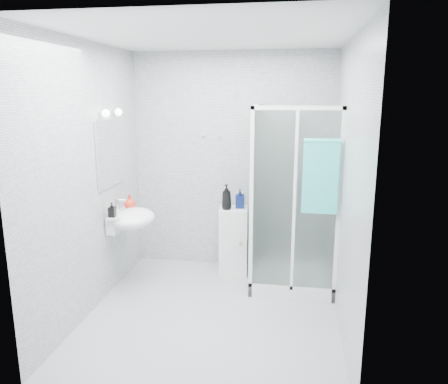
% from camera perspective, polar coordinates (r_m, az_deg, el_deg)
% --- Properties ---
extents(room, '(2.40, 2.60, 2.60)m').
position_cam_1_polar(room, '(4.01, -1.52, 1.03)').
color(room, silver).
rests_on(room, ground).
extents(shower_enclosure, '(0.90, 0.95, 2.00)m').
position_cam_1_polar(shower_enclosure, '(4.91, 8.00, -7.21)').
color(shower_enclosure, white).
rests_on(shower_enclosure, ground).
extents(wall_basin, '(0.46, 0.56, 0.35)m').
position_cam_1_polar(wall_basin, '(4.82, -12.07, -3.40)').
color(wall_basin, white).
rests_on(wall_basin, ground).
extents(mirror, '(0.02, 0.60, 0.70)m').
position_cam_1_polar(mirror, '(4.75, -14.71, 4.92)').
color(mirror, white).
rests_on(mirror, room).
extents(vanity_lights, '(0.10, 0.40, 0.08)m').
position_cam_1_polar(vanity_lights, '(4.70, -14.44, 9.99)').
color(vanity_lights, silver).
rests_on(vanity_lights, room).
extents(wall_hooks, '(0.23, 0.06, 0.03)m').
position_cam_1_polar(wall_hooks, '(5.23, -1.65, 7.33)').
color(wall_hooks, silver).
rests_on(wall_hooks, room).
extents(storage_cabinet, '(0.36, 0.37, 0.80)m').
position_cam_1_polar(storage_cabinet, '(5.24, 1.22, -6.37)').
color(storage_cabinet, white).
rests_on(storage_cabinet, ground).
extents(hand_towel, '(0.34, 0.05, 0.73)m').
position_cam_1_polar(hand_towel, '(4.29, 12.50, 2.21)').
color(hand_towel, '#32BFBB').
rests_on(hand_towel, shower_enclosure).
extents(shampoo_bottle_a, '(0.15, 0.15, 0.30)m').
position_cam_1_polar(shampoo_bottle_a, '(5.05, 0.34, -0.63)').
color(shampoo_bottle_a, black).
rests_on(shampoo_bottle_a, storage_cabinet).
extents(shampoo_bottle_b, '(0.12, 0.12, 0.23)m').
position_cam_1_polar(shampoo_bottle_b, '(5.12, 2.09, -0.84)').
color(shampoo_bottle_b, '#0C184B').
rests_on(shampoo_bottle_b, storage_cabinet).
extents(soap_dispenser_orange, '(0.14, 0.14, 0.16)m').
position_cam_1_polar(soap_dispenser_orange, '(4.94, -12.22, -1.25)').
color(soap_dispenser_orange, red).
rests_on(soap_dispenser_orange, wall_basin).
extents(soap_dispenser_black, '(0.07, 0.08, 0.15)m').
position_cam_1_polar(soap_dispenser_black, '(4.66, -14.42, -2.26)').
color(soap_dispenser_black, black).
rests_on(soap_dispenser_black, wall_basin).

